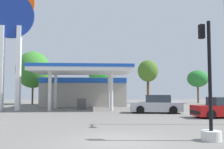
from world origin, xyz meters
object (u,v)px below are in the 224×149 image
(car_2, at_px, (222,108))
(tree_2, at_px, (99,74))
(tree_4, at_px, (198,79))
(traffic_signal_1, at_px, (210,110))
(tree_1, at_px, (33,70))
(station_pole_sign, at_px, (11,26))
(tree_3, at_px, (148,71))
(car_1, at_px, (156,105))

(car_2, relative_size, tree_2, 0.73)
(tree_4, bearing_deg, traffic_signal_1, -112.35)
(car_2, relative_size, tree_1, 0.56)
(car_2, bearing_deg, station_pole_sign, 155.51)
(tree_4, bearing_deg, tree_3, 178.85)
(tree_1, xyz_separation_m, tree_4, (24.58, 1.51, -1.12))
(traffic_signal_1, bearing_deg, tree_2, 97.69)
(car_1, relative_size, traffic_signal_1, 0.99)
(tree_2, relative_size, tree_4, 1.14)
(car_1, relative_size, tree_3, 0.70)
(traffic_signal_1, height_order, tree_3, tree_3)
(tree_3, distance_m, tree_4, 7.84)
(station_pole_sign, relative_size, tree_3, 1.97)
(car_2, distance_m, traffic_signal_1, 9.20)
(tree_1, distance_m, tree_4, 24.65)
(traffic_signal_1, bearing_deg, car_1, 85.65)
(car_1, relative_size, tree_1, 0.62)
(traffic_signal_1, bearing_deg, tree_4, 67.65)
(traffic_signal_1, distance_m, tree_4, 30.58)
(car_2, relative_size, traffic_signal_1, 0.89)
(tree_3, height_order, tree_4, tree_3)
(tree_4, bearing_deg, tree_1, -176.50)
(car_1, relative_size, tree_4, 0.91)
(car_1, height_order, tree_2, tree_2)
(car_2, relative_size, tree_4, 0.83)
(tree_4, bearing_deg, station_pole_sign, -152.96)
(station_pole_sign, bearing_deg, tree_4, 27.04)
(traffic_signal_1, bearing_deg, tree_3, 82.30)
(car_2, bearing_deg, tree_4, 71.19)
(station_pole_sign, bearing_deg, tree_3, 37.23)
(car_1, xyz_separation_m, tree_3, (2.92, 16.41, 4.16))
(traffic_signal_1, relative_size, tree_4, 0.92)
(tree_1, relative_size, tree_2, 1.30)
(car_2, xyz_separation_m, tree_3, (-0.85, 20.44, 4.20))
(car_1, xyz_separation_m, tree_1, (-13.90, 14.75, 4.16))
(station_pole_sign, height_order, tree_3, station_pole_sign)
(tree_2, bearing_deg, car_2, -66.37)
(tree_1, height_order, tree_3, tree_1)
(traffic_signal_1, height_order, tree_1, tree_1)
(car_2, bearing_deg, tree_2, 113.63)
(tree_2, height_order, tree_3, tree_3)
(station_pole_sign, relative_size, tree_1, 1.74)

